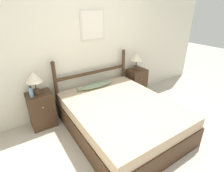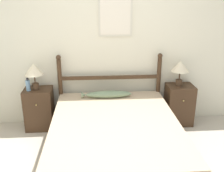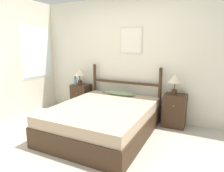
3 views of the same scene
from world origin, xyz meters
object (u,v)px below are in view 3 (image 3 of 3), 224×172
object	(u,v)px
nightstand_left	(81,97)
nightstand_right	(175,110)
table_lamp_right	(175,79)
bottle	(75,81)
fish_pillow	(119,93)
bed	(104,119)
table_lamp_left	(80,72)

from	to	relation	value
nightstand_left	nightstand_right	size ratio (longest dim) A/B	1.00
nightstand_right	table_lamp_right	xyz separation A→B (m)	(-0.03, 0.01, 0.61)
bottle	fish_pillow	size ratio (longest dim) A/B	0.27
nightstand_left	nightstand_right	distance (m)	2.19
bed	nightstand_right	distance (m)	1.40
nightstand_left	fish_pillow	size ratio (longest dim) A/B	0.85
bed	table_lamp_right	xyz separation A→B (m)	(1.06, 0.89, 0.68)
table_lamp_left	bottle	xyz separation A→B (m)	(-0.09, -0.06, -0.20)
bed	fish_pillow	world-z (taller)	fish_pillow
nightstand_left	nightstand_right	world-z (taller)	same
nightstand_right	fish_pillow	size ratio (longest dim) A/B	0.85
bed	table_lamp_right	size ratio (longest dim) A/B	5.14
nightstand_right	fish_pillow	distance (m)	1.17
table_lamp_left	table_lamp_right	size ratio (longest dim) A/B	1.00
table_lamp_right	bottle	size ratio (longest dim) A/B	1.98
table_lamp_left	bottle	size ratio (longest dim) A/B	1.98
bottle	bed	bearing A→B (deg)	-34.06
bed	bottle	bearing A→B (deg)	145.94
nightstand_left	bottle	distance (m)	0.43
nightstand_left	fish_pillow	bearing A→B (deg)	-5.42
bed	nightstand_left	xyz separation A→B (m)	(-1.09, 0.88, 0.06)
bottle	fish_pillow	xyz separation A→B (m)	(1.16, -0.04, -0.16)
nightstand_left	table_lamp_right	world-z (taller)	table_lamp_right
table_lamp_left	bed	bearing A→B (deg)	-38.04
nightstand_left	table_lamp_left	world-z (taller)	table_lamp_left
table_lamp_left	nightstand_left	bearing A→B (deg)	7.59
nightstand_left	table_lamp_right	xyz separation A→B (m)	(2.16, 0.01, 0.61)
bed	nightstand_left	size ratio (longest dim) A/B	3.16
table_lamp_right	bottle	bearing A→B (deg)	-178.30
table_lamp_left	bottle	bearing A→B (deg)	-148.92
nightstand_left	table_lamp_left	size ratio (longest dim) A/B	1.63
bed	nightstand_right	bearing A→B (deg)	38.71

